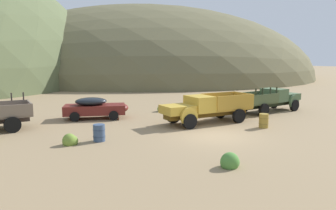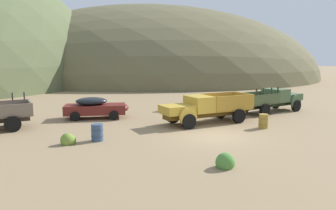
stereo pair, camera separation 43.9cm
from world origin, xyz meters
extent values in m
plane|color=#937A56|center=(0.00, 0.00, 0.00)|extent=(300.00, 300.00, 0.00)
ellipsoid|color=brown|center=(22.22, 62.70, 0.00)|extent=(79.43, 87.55, 33.59)
cube|color=#746354|center=(-10.33, 7.53, 0.90)|extent=(2.91, 2.28, 0.12)
cube|color=#746354|center=(-10.36, 8.63, 1.31)|extent=(2.84, 0.19, 0.70)
cube|color=#746354|center=(-10.29, 6.43, 1.31)|extent=(2.84, 0.19, 0.70)
cube|color=#746354|center=(-8.97, 7.57, 1.31)|extent=(0.17, 2.20, 0.70)
cube|color=#3D322D|center=(-9.23, 8.66, 1.91)|extent=(0.08, 0.08, 0.50)
cube|color=#3D322D|center=(-9.94, 8.64, 1.91)|extent=(0.08, 0.08, 0.50)
cylinder|color=black|center=(-10.13, 8.68, 0.48)|extent=(0.97, 0.31, 0.96)
cylinder|color=black|center=(-10.06, 6.39, 0.48)|extent=(0.97, 0.31, 0.96)
cube|color=maroon|center=(-4.54, 8.44, 0.68)|extent=(4.68, 3.06, 0.68)
ellipsoid|color=black|center=(-4.79, 8.52, 1.28)|extent=(2.64, 2.20, 0.57)
ellipsoid|color=maroon|center=(-2.69, 7.82, 0.75)|extent=(1.36, 1.65, 0.61)
cylinder|color=black|center=(-3.55, 7.17, 0.34)|extent=(0.71, 0.41, 0.68)
cylinder|color=black|center=(-2.98, 8.86, 0.34)|extent=(0.71, 0.41, 0.68)
cylinder|color=black|center=(-6.10, 8.03, 0.34)|extent=(0.71, 0.41, 0.68)
cylinder|color=black|center=(-5.53, 9.71, 0.34)|extent=(0.71, 0.41, 0.68)
cube|color=brown|center=(1.74, 3.27, 0.66)|extent=(6.21, 0.93, 0.36)
cube|color=gold|center=(-0.55, 3.27, 1.11)|extent=(1.96, 1.66, 0.55)
cube|color=#B7B2A8|center=(-1.47, 3.27, 1.09)|extent=(0.08, 1.14, 0.44)
cylinder|color=gold|center=(-0.29, 4.25, 0.76)|extent=(1.20, 0.18, 1.20)
cylinder|color=gold|center=(-0.29, 2.28, 0.76)|extent=(1.20, 0.18, 1.20)
cube|color=gold|center=(1.15, 3.27, 1.36)|extent=(1.44, 1.90, 1.05)
cube|color=black|center=(0.50, 3.27, 1.57)|extent=(0.05, 1.61, 0.59)
cube|color=#B5882D|center=(3.44, 3.27, 0.90)|extent=(3.14, 1.99, 0.12)
cube|color=#B5882D|center=(3.44, 4.26, 1.43)|extent=(3.14, 0.10, 0.95)
cube|color=#B5882D|center=(3.44, 2.27, 1.43)|extent=(3.14, 0.10, 0.95)
cube|color=#B5882D|center=(4.94, 3.27, 1.43)|extent=(0.10, 1.99, 0.95)
cylinder|color=black|center=(-0.29, 4.30, 0.48)|extent=(0.96, 0.28, 0.96)
cylinder|color=black|center=(-0.29, 2.23, 0.48)|extent=(0.96, 0.28, 0.96)
cylinder|color=black|center=(3.70, 4.30, 0.48)|extent=(0.96, 0.28, 0.96)
cylinder|color=black|center=(3.70, 2.23, 0.48)|extent=(0.96, 0.28, 0.96)
cube|color=#232B1B|center=(8.94, 4.54, 0.66)|extent=(6.20, 1.60, 0.36)
cube|color=#47603D|center=(11.19, 4.80, 1.11)|extent=(2.11, 1.82, 0.55)
cube|color=#B7B2A8|center=(12.08, 4.90, 1.09)|extent=(0.20, 1.11, 0.44)
cylinder|color=#47603D|center=(11.04, 3.82, 0.76)|extent=(1.21, 0.31, 1.20)
cylinder|color=#47603D|center=(10.82, 5.72, 0.76)|extent=(1.21, 0.31, 1.20)
cube|color=#47603D|center=(9.52, 4.61, 1.36)|extent=(1.62, 2.00, 1.05)
cube|color=black|center=(10.15, 4.68, 1.57)|extent=(0.23, 1.57, 0.59)
cube|color=#495735|center=(7.27, 4.35, 0.90)|extent=(3.30, 2.27, 0.12)
cube|color=#495735|center=(7.38, 3.39, 1.31)|extent=(3.09, 0.45, 0.70)
cube|color=#495735|center=(7.16, 5.31, 1.31)|extent=(3.09, 0.45, 0.70)
cube|color=#495735|center=(5.79, 4.18, 1.31)|extent=(0.32, 1.93, 0.70)
cube|color=#232B1B|center=(6.15, 3.25, 1.91)|extent=(0.09, 0.09, 0.50)
cube|color=#232B1B|center=(6.92, 3.34, 1.91)|extent=(0.09, 0.09, 0.50)
cube|color=#232B1B|center=(7.84, 3.44, 1.91)|extent=(0.09, 0.09, 0.50)
cube|color=#232B1B|center=(8.61, 3.53, 1.91)|extent=(0.09, 0.09, 0.50)
cylinder|color=black|center=(11.04, 3.77, 0.48)|extent=(0.99, 0.39, 0.96)
cylinder|color=black|center=(10.81, 5.77, 0.48)|extent=(0.99, 0.39, 0.96)
cylinder|color=black|center=(7.13, 3.32, 0.48)|extent=(0.99, 0.39, 0.96)
cylinder|color=black|center=(6.90, 5.32, 0.48)|extent=(0.99, 0.39, 0.96)
cylinder|color=#384C6B|center=(-6.08, 2.07, 0.45)|extent=(0.62, 0.62, 0.91)
torus|color=#27354A|center=(-6.08, 2.07, 0.64)|extent=(0.67, 0.67, 0.03)
torus|color=#27354A|center=(-6.08, 2.07, 0.27)|extent=(0.67, 0.67, 0.03)
cylinder|color=olive|center=(4.05, 0.29, 0.45)|extent=(0.58, 0.58, 0.90)
torus|color=brown|center=(4.05, 0.29, 0.63)|extent=(0.62, 0.62, 0.03)
torus|color=brown|center=(4.05, 0.29, 0.27)|extent=(0.62, 0.62, 0.03)
ellipsoid|color=#3D702D|center=(4.92, 7.29, 0.18)|extent=(0.61, 0.54, 0.65)
ellipsoid|color=#3D702D|center=(4.83, 7.30, 0.12)|extent=(0.56, 0.50, 0.45)
ellipsoid|color=olive|center=(1.29, 8.93, 0.11)|extent=(0.49, 0.44, 0.41)
ellipsoid|color=olive|center=(1.20, 8.94, 0.16)|extent=(0.71, 0.64, 0.60)
ellipsoid|color=olive|center=(1.16, 8.86, 0.20)|extent=(0.73, 0.66, 0.74)
ellipsoid|color=olive|center=(-7.56, 2.09, 0.18)|extent=(0.73, 0.66, 0.65)
ellipsoid|color=olive|center=(-7.64, 2.06, 0.21)|extent=(0.70, 0.63, 0.77)
ellipsoid|color=#4C8438|center=(-2.44, -4.33, 0.16)|extent=(0.61, 0.55, 0.58)
ellipsoid|color=#4C8438|center=(-2.59, -4.44, 0.22)|extent=(0.80, 0.72, 0.80)
ellipsoid|color=#4C8438|center=(-2.41, -4.39, 0.17)|extent=(0.62, 0.56, 0.60)
camera|label=1|loc=(-10.63, -14.02, 4.39)|focal=33.60mm
camera|label=2|loc=(-10.24, -14.23, 4.39)|focal=33.60mm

